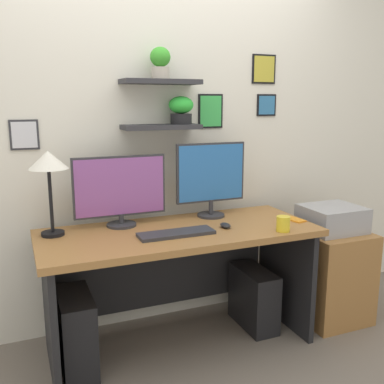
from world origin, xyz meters
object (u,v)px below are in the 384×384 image
object	(u,v)px
keyboard	(176,233)
coffee_mug	(283,224)
desk_lamp	(48,166)
computer_tower_right	(254,298)
cell_phone	(294,219)
printer	(332,219)
monitor_left	(120,190)
computer_tower_left	(76,333)
desk	(177,260)
drawer_cabinet	(328,274)
computer_mouse	(225,225)
monitor_right	(211,177)

from	to	relation	value
keyboard	coffee_mug	bearing A→B (deg)	-15.28
desk_lamp	computer_tower_right	bearing A→B (deg)	-6.11
cell_phone	printer	world-z (taller)	printer
monitor_left	computer_tower_left	distance (m)	0.86
desk	coffee_mug	world-z (taller)	coffee_mug
coffee_mug	desk_lamp	bearing A→B (deg)	161.05
computer_tower_left	desk_lamp	bearing A→B (deg)	110.29
cell_phone	computer_tower_left	xyz separation A→B (m)	(-1.39, 0.05, -0.53)
cell_phone	computer_tower_right	distance (m)	0.61
keyboard	printer	distance (m)	1.15
drawer_cabinet	printer	distance (m)	0.40
computer_tower_right	desk_lamp	bearing A→B (deg)	173.89
drawer_cabinet	computer_mouse	bearing A→B (deg)	-178.29
desk	monitor_left	size ratio (longest dim) A/B	2.92
monitor_right	cell_phone	distance (m)	0.60
coffee_mug	printer	distance (m)	0.59
computer_mouse	computer_tower_left	world-z (taller)	computer_mouse
computer_tower_right	monitor_right	bearing A→B (deg)	143.54
drawer_cabinet	cell_phone	bearing A→B (deg)	-173.20
desk_lamp	drawer_cabinet	size ratio (longest dim) A/B	0.77
coffee_mug	computer_tower_left	bearing A→B (deg)	169.00
computer_mouse	coffee_mug	size ratio (longest dim) A/B	1.00
coffee_mug	computer_tower_right	size ratio (longest dim) A/B	0.22
cell_phone	keyboard	bearing A→B (deg)	169.06
monitor_right	computer_mouse	size ratio (longest dim) A/B	5.41
cell_phone	coffee_mug	xyz separation A→B (m)	(-0.21, -0.18, 0.04)
computer_tower_left	coffee_mug	bearing A→B (deg)	-11.00
desk	keyboard	bearing A→B (deg)	-110.69
computer_tower_left	computer_tower_right	size ratio (longest dim) A/B	1.13
monitor_right	drawer_cabinet	world-z (taller)	monitor_right
computer_mouse	computer_tower_left	xyz separation A→B (m)	(-0.90, 0.04, -0.54)
computer_tower_right	keyboard	bearing A→B (deg)	-167.62
desk_lamp	drawer_cabinet	distance (m)	2.00
keyboard	coffee_mug	size ratio (longest dim) A/B	4.89
desk	cell_phone	world-z (taller)	cell_phone
drawer_cabinet	desk_lamp	bearing A→B (deg)	173.18
keyboard	desk_lamp	size ratio (longest dim) A/B	0.91
monitor_left	desk_lamp	size ratio (longest dim) A/B	1.17
keyboard	computer_mouse	size ratio (longest dim) A/B	4.89
coffee_mug	drawer_cabinet	xyz separation A→B (m)	(0.54, 0.22, -0.48)
monitor_left	desk_lamp	xyz separation A→B (m)	(-0.41, -0.05, 0.17)
desk	computer_tower_left	distance (m)	0.71
computer_tower_left	monitor_right	bearing A→B (deg)	14.84
computer_mouse	cell_phone	world-z (taller)	computer_mouse
desk	coffee_mug	distance (m)	0.68
keyboard	computer_mouse	world-z (taller)	computer_mouse
monitor_left	coffee_mug	distance (m)	0.99
monitor_left	desk	bearing A→B (deg)	-28.27
desk	computer_mouse	size ratio (longest dim) A/B	18.32
desk	computer_tower_right	world-z (taller)	desk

